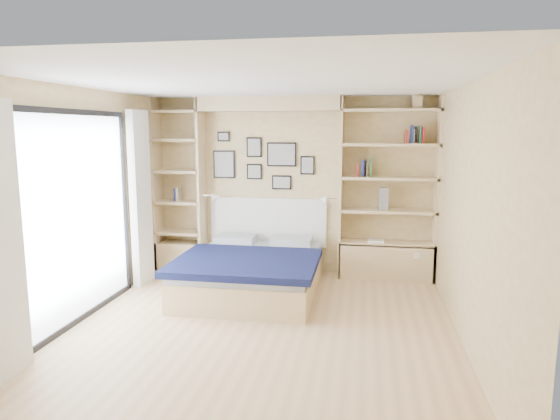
# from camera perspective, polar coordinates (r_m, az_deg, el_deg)

# --- Properties ---
(ground) EXTENTS (4.50, 4.50, 0.00)m
(ground) POSITION_cam_1_polar(r_m,az_deg,el_deg) (5.32, -2.25, -13.48)
(ground) COLOR #D9B482
(ground) RESTS_ON ground
(room_shell) EXTENTS (4.50, 4.50, 4.50)m
(room_shell) POSITION_cam_1_polar(r_m,az_deg,el_deg) (6.55, -2.86, 0.63)
(room_shell) COLOR beige
(room_shell) RESTS_ON ground
(bed) EXTENTS (1.71, 2.09, 1.07)m
(bed) POSITION_cam_1_polar(r_m,az_deg,el_deg) (6.41, -3.13, -6.91)
(bed) COLOR #DCBC89
(bed) RESTS_ON ground
(photo_gallery) EXTENTS (1.48, 0.02, 0.82)m
(photo_gallery) POSITION_cam_1_polar(r_m,az_deg,el_deg) (7.19, -2.19, 5.62)
(photo_gallery) COLOR black
(photo_gallery) RESTS_ON ground
(reading_lamps) EXTENTS (1.92, 0.12, 0.15)m
(reading_lamps) POSITION_cam_1_polar(r_m,az_deg,el_deg) (7.00, -1.32, 1.38)
(reading_lamps) COLOR silver
(reading_lamps) RESTS_ON ground
(shelf_decor) EXTENTS (3.49, 0.23, 2.03)m
(shelf_decor) POSITION_cam_1_polar(r_m,az_deg,el_deg) (6.88, 11.22, 6.23)
(shelf_decor) COLOR #A51E1E
(shelf_decor) RESTS_ON ground
(deck_chair) EXTENTS (0.69, 0.83, 0.72)m
(deck_chair) POSITION_cam_1_polar(r_m,az_deg,el_deg) (6.98, -24.75, -5.85)
(deck_chair) COLOR tan
(deck_chair) RESTS_ON ground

